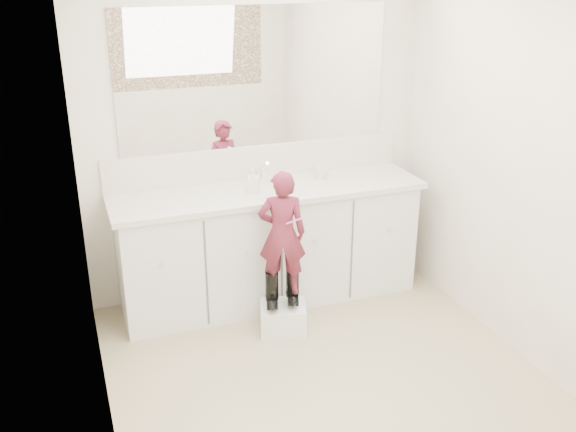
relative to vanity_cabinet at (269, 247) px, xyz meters
name	(u,v)px	position (x,y,z in m)	size (l,w,h in m)	color
floor	(335,389)	(0.00, -1.23, -0.42)	(3.00, 3.00, 0.00)	#998764
wall_back	(256,137)	(0.00, 0.27, 0.77)	(2.60, 2.60, 0.00)	beige
wall_front	(529,353)	(0.00, -2.73, 0.77)	(2.60, 2.60, 0.00)	beige
wall_left	(91,238)	(-1.30, -1.23, 0.78)	(3.00, 3.00, 0.00)	beige
wall_right	(537,178)	(1.30, -1.23, 0.78)	(3.00, 3.00, 0.00)	beige
vanity_cabinet	(269,247)	(0.00, 0.00, 0.00)	(2.20, 0.55, 0.85)	silver
countertop	(269,191)	(0.00, -0.01, 0.45)	(2.28, 0.58, 0.04)	beige
backsplash	(257,162)	(0.00, 0.26, 0.59)	(2.28, 0.03, 0.25)	beige
mirror	(256,78)	(0.00, 0.26, 1.22)	(2.00, 0.02, 1.00)	white
dot_panel	(547,228)	(0.00, -2.71, 1.22)	(2.00, 0.01, 1.20)	#472819
faucet	(262,175)	(0.00, 0.15, 0.52)	(0.08, 0.08, 0.10)	silver
cup	(321,172)	(0.44, 0.08, 0.51)	(0.10, 0.10, 0.10)	beige
soap_bottle	(253,180)	(-0.13, -0.04, 0.55)	(0.08, 0.08, 0.17)	white
step_stool	(283,318)	(-0.07, -0.49, -0.32)	(0.31, 0.26, 0.20)	white
boot_left	(272,289)	(-0.14, -0.48, -0.09)	(0.10, 0.17, 0.26)	black
boot_right	(292,286)	(0.01, -0.48, -0.09)	(0.10, 0.17, 0.26)	black
toddler	(282,233)	(-0.07, -0.48, 0.31)	(0.32, 0.21, 0.87)	#9A2F4F
toothbrush	(296,220)	(0.00, -0.55, 0.43)	(0.01, 0.01, 0.14)	#EB5BB6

